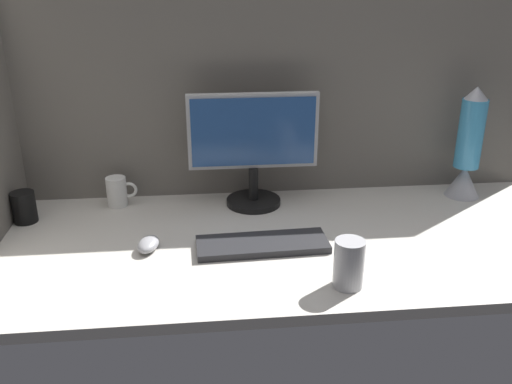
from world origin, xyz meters
TOP-DOWN VIEW (x-y plane):
  - ground_plane at (0.00, 0.00)cm, footprint 180.00×80.00cm
  - cubicle_wall_back at (0.00, 37.50)cm, footprint 180.00×5.00cm
  - monitor at (-9.56, 25.11)cm, footprint 41.89×18.00cm
  - keyboard at (-10.10, -6.47)cm, footprint 37.49×14.48cm
  - mouse at (-42.01, -4.45)cm, footprint 7.55×10.59cm
  - mug_ceramic_white at (-54.28, 27.80)cm, footprint 10.02×6.55cm
  - mug_steel at (8.72, -28.57)cm, footprint 7.53×7.53cm
  - mug_black_travel at (-81.37, 18.04)cm, footprint 7.24×7.24cm
  - lava_lamp at (63.05, 24.60)cm, footprint 11.60×11.60cm

SIDE VIEW (x-z plane):
  - ground_plane at x=0.00cm, z-range -3.00..0.00cm
  - keyboard at x=-10.10cm, z-range 0.00..2.00cm
  - mouse at x=-42.01cm, z-range 0.00..3.40cm
  - mug_black_travel at x=-81.37cm, z-range 0.00..9.78cm
  - mug_ceramic_white at x=-54.28cm, z-range 0.03..9.88cm
  - mug_steel at x=8.72cm, z-range 0.00..12.51cm
  - lava_lamp at x=63.05cm, z-range -3.06..34.90cm
  - monitor at x=-9.56cm, z-range 2.03..39.21cm
  - cubicle_wall_back at x=0.00cm, z-range 0.00..70.57cm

